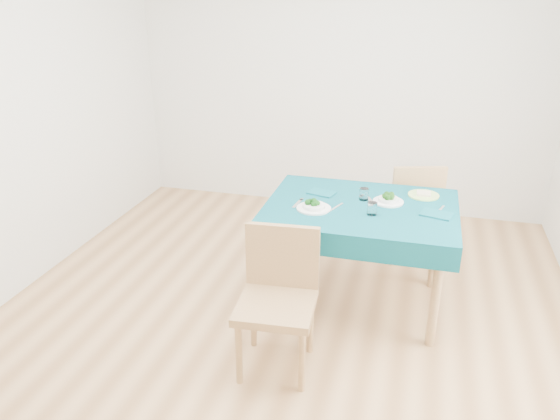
% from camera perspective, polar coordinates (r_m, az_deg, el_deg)
% --- Properties ---
extents(room_shell, '(4.02, 4.52, 2.73)m').
position_cam_1_polar(room_shell, '(3.21, -0.00, 8.21)').
color(room_shell, '#9E6F42').
rests_on(room_shell, ground).
extents(table, '(1.27, 0.97, 0.76)m').
position_cam_1_polar(table, '(3.88, 8.16, -4.74)').
color(table, '#074652').
rests_on(table, ground).
extents(chair_near, '(0.48, 0.51, 1.10)m').
position_cam_1_polar(chair_near, '(3.13, -0.43, -8.08)').
color(chair_near, '#9A7448').
rests_on(chair_near, ground).
extents(chair_far, '(0.52, 0.55, 1.02)m').
position_cam_1_polar(chair_far, '(4.58, 13.50, 1.08)').
color(chair_far, '#9A7448').
rests_on(chair_far, ground).
extents(bowl_near, '(0.23, 0.23, 0.07)m').
position_cam_1_polar(bowl_near, '(3.62, 3.55, 0.60)').
color(bowl_near, white).
rests_on(bowl_near, table).
extents(bowl_far, '(0.21, 0.21, 0.06)m').
position_cam_1_polar(bowl_far, '(3.79, 11.27, 1.22)').
color(bowl_far, white).
rests_on(bowl_far, table).
extents(fork_near, '(0.04, 0.17, 0.00)m').
position_cam_1_polar(fork_near, '(3.71, 1.84, 0.70)').
color(fork_near, silver).
rests_on(fork_near, table).
extents(knife_near, '(0.09, 0.21, 0.00)m').
position_cam_1_polar(knife_near, '(3.65, 5.74, 0.21)').
color(knife_near, silver).
rests_on(knife_near, table).
extents(fork_far, '(0.10, 0.19, 0.00)m').
position_cam_1_polar(fork_far, '(3.82, 9.34, 1.07)').
color(fork_far, silver).
rests_on(fork_far, table).
extents(knife_far, '(0.08, 0.21, 0.00)m').
position_cam_1_polar(knife_far, '(3.74, 16.29, -0.11)').
color(knife_far, silver).
rests_on(knife_far, table).
extents(napkin_near, '(0.21, 0.17, 0.01)m').
position_cam_1_polar(napkin_near, '(3.90, 4.37, 1.81)').
color(napkin_near, '#0A4F5B').
rests_on(napkin_near, table).
extents(napkin_far, '(0.22, 0.18, 0.01)m').
position_cam_1_polar(napkin_far, '(3.67, 16.03, -0.43)').
color(napkin_far, '#0A4F5B').
rests_on(napkin_far, table).
extents(tumbler_center, '(0.07, 0.07, 0.08)m').
position_cam_1_polar(tumbler_center, '(3.81, 8.76, 1.66)').
color(tumbler_center, white).
rests_on(tumbler_center, table).
extents(tumbler_side, '(0.06, 0.06, 0.08)m').
position_cam_1_polar(tumbler_side, '(3.57, 9.60, 0.15)').
color(tumbler_side, white).
rests_on(tumbler_side, table).
extents(side_plate, '(0.22, 0.22, 0.01)m').
position_cam_1_polar(side_plate, '(3.98, 14.77, 1.51)').
color(side_plate, '#ADE06D').
rests_on(side_plate, table).
extents(bread_slice, '(0.10, 0.10, 0.01)m').
position_cam_1_polar(bread_slice, '(3.97, 14.79, 1.68)').
color(bread_slice, beige).
rests_on(bread_slice, side_plate).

